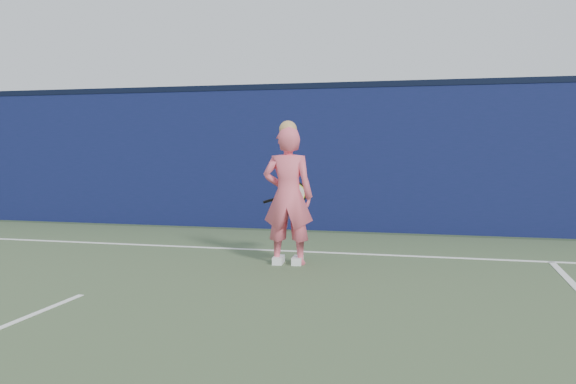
# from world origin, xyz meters

# --- Properties ---
(ground) EXTENTS (80.00, 80.00, 0.00)m
(ground) POSITION_xyz_m (0.00, 0.00, 0.00)
(ground) COLOR #314329
(ground) RESTS_ON ground
(backstop_wall) EXTENTS (24.00, 0.40, 2.50)m
(backstop_wall) POSITION_xyz_m (0.00, 6.50, 1.25)
(backstop_wall) COLOR #0E163E
(backstop_wall) RESTS_ON ground
(wall_cap) EXTENTS (24.00, 0.42, 0.10)m
(wall_cap) POSITION_xyz_m (0.00, 6.50, 2.55)
(wall_cap) COLOR black
(wall_cap) RESTS_ON backstop_wall
(player) EXTENTS (0.66, 0.47, 1.79)m
(player) POSITION_xyz_m (1.57, 3.10, 0.86)
(player) COLOR #F35E73
(player) RESTS_ON ground
(racket) EXTENTS (0.58, 0.23, 0.32)m
(racket) POSITION_xyz_m (1.53, 3.56, 0.85)
(racket) COLOR black
(racket) RESTS_ON ground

